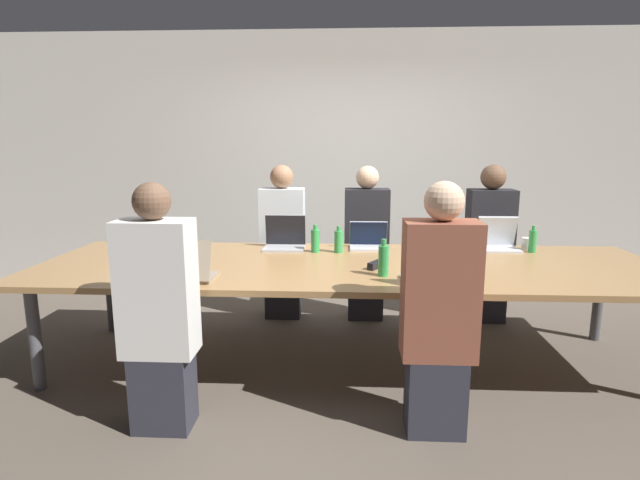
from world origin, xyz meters
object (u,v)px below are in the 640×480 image
object	(u,v)px
person_near_midright	(439,315)
person_near_left	(159,314)
cup_far_right	(527,244)
stapler	(375,265)
bottle_far_midleft	(315,240)
cup_near_left	(151,270)
laptop_far_center	(368,241)
bottle_far_right	(533,241)
person_far_midleft	(283,244)
bottle_far_center	(339,241)
laptop_far_right	(497,240)
laptop_far_midleft	(285,239)
person_far_right	(489,246)
person_far_center	(366,246)
laptop_near_left	(186,269)
laptop_near_midright	(428,272)
bottle_near_midright	(383,260)

from	to	relation	value
person_near_midright	person_near_left	distance (m)	1.54
cup_far_right	person_near_midright	bearing A→B (deg)	-123.97
cup_far_right	stapler	distance (m)	1.44
bottle_far_midleft	cup_near_left	bearing A→B (deg)	-141.57
laptop_far_center	bottle_far_midleft	bearing A→B (deg)	-159.33
cup_near_left	bottle_far_right	bearing A→B (deg)	17.92
person_far_midleft	cup_near_left	size ratio (longest dim) A/B	15.34
cup_near_left	bottle_far_center	bearing A→B (deg)	33.67
laptop_far_center	stapler	size ratio (longest dim) A/B	2.04
laptop_far_right	stapler	world-z (taller)	laptop_far_right
laptop_far_midleft	bottle_far_midleft	world-z (taller)	laptop_far_midleft
person_far_right	laptop_far_center	size ratio (longest dim) A/B	4.64
bottle_far_right	person_near_left	distance (m)	2.86
stapler	bottle_far_center	bearing A→B (deg)	149.48
bottle_far_right	laptop_far_center	size ratio (longest dim) A/B	0.70
laptop_far_center	person_far_center	bearing A→B (deg)	89.69
laptop_far_midleft	person_near_midright	world-z (taller)	person_near_midright
bottle_far_midleft	laptop_near_left	xyz separation A→B (m)	(-0.76, -0.88, -0.02)
laptop_near_midright	cup_near_left	world-z (taller)	laptop_near_midright
cup_far_right	laptop_far_right	bearing A→B (deg)	179.01
cup_far_right	person_near_left	size ratio (longest dim) A/B	0.07
person_near_left	cup_near_left	world-z (taller)	person_near_left
person_far_midleft	bottle_far_right	world-z (taller)	person_far_midleft
bottle_far_midleft	laptop_near_midright	size ratio (longest dim) A/B	0.68
laptop_near_left	laptop_far_center	bearing A→B (deg)	-138.88
person_near_midright	laptop_near_left	bearing A→B (deg)	-13.94
person_near_left	stapler	size ratio (longest dim) A/B	9.34
person_far_midleft	laptop_near_midright	xyz separation A→B (m)	(1.09, -1.47, 0.14)
person_far_midleft	person_near_left	xyz separation A→B (m)	(-0.45, -1.91, -0.01)
stapler	person_far_midleft	bearing A→B (deg)	156.98
laptop_near_left	person_far_midleft	bearing A→B (deg)	-105.90
bottle_near_midright	laptop_near_left	distance (m)	1.26
laptop_far_right	laptop_far_center	distance (m)	1.05
laptop_far_right	bottle_near_midright	bearing A→B (deg)	-138.33
bottle_far_right	laptop_near_left	world-z (taller)	laptop_near_left
laptop_far_right	person_far_right	xyz separation A→B (m)	(0.06, 0.42, -0.14)
person_near_left	cup_near_left	distance (m)	0.55
person_far_midleft	laptop_far_right	size ratio (longest dim) A/B	4.46
laptop_far_right	person_far_right	size ratio (longest dim) A/B	0.22
person_far_midleft	person_far_right	size ratio (longest dim) A/B	0.99
person_near_left	laptop_near_left	bearing A→B (deg)	-93.43
laptop_far_center	bottle_far_center	xyz separation A→B (m)	(-0.24, -0.17, 0.03)
stapler	laptop_far_center	bearing A→B (deg)	123.54
cup_far_right	laptop_far_midleft	bearing A→B (deg)	-178.74
stapler	laptop_far_right	bearing A→B (deg)	65.64
laptop_far_midleft	cup_far_right	size ratio (longest dim) A/B	3.40
cup_far_right	laptop_near_left	xyz separation A→B (m)	(-2.48, -1.05, 0.03)
bottle_far_midleft	bottle_near_midright	xyz separation A→B (m)	(0.49, -0.70, 0.01)
bottle_far_midleft	laptop_near_left	distance (m)	1.16
stapler	laptop_far_midleft	bearing A→B (deg)	169.66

